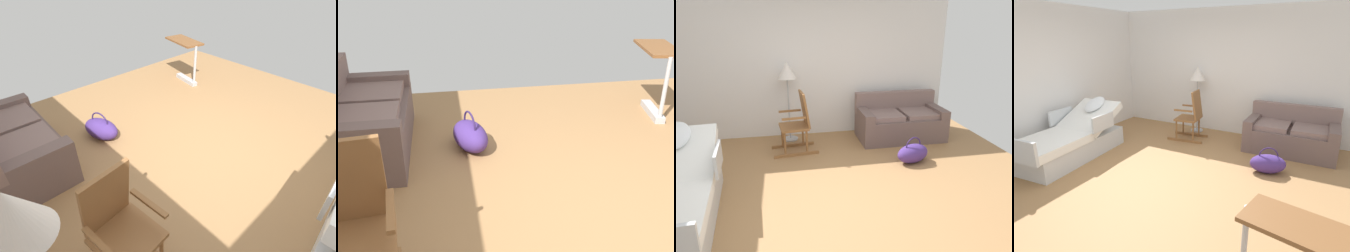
% 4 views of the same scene
% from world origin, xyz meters
% --- Properties ---
extents(ground_plane, '(6.39, 6.39, 0.00)m').
position_xyz_m(ground_plane, '(0.00, 0.00, 0.00)').
color(ground_plane, '#9E7247').
extents(couch, '(1.60, 0.86, 0.85)m').
position_xyz_m(couch, '(1.59, 1.96, 0.31)').
color(couch, '#68534F').
rests_on(couch, ground).
extents(rocking_chair, '(0.81, 0.55, 1.05)m').
position_xyz_m(rocking_chair, '(-0.37, 1.69, 0.50)').
color(rocking_chair, brown).
rests_on(rocking_chair, ground).
extents(floor_lamp, '(0.34, 0.34, 1.48)m').
position_xyz_m(floor_lamp, '(-0.49, 2.25, 1.23)').
color(floor_lamp, '#B2B5BA').
rests_on(floor_lamp, ground).
extents(overbed_table, '(0.87, 0.54, 0.84)m').
position_xyz_m(overbed_table, '(1.98, -1.51, 0.53)').
color(overbed_table, '#B2B5BA').
rests_on(overbed_table, ground).
extents(duffel_bag, '(0.63, 0.48, 0.43)m').
position_xyz_m(duffel_bag, '(1.41, 0.87, 0.15)').
color(duffel_bag, '#472D7A').
rests_on(duffel_bag, ground).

